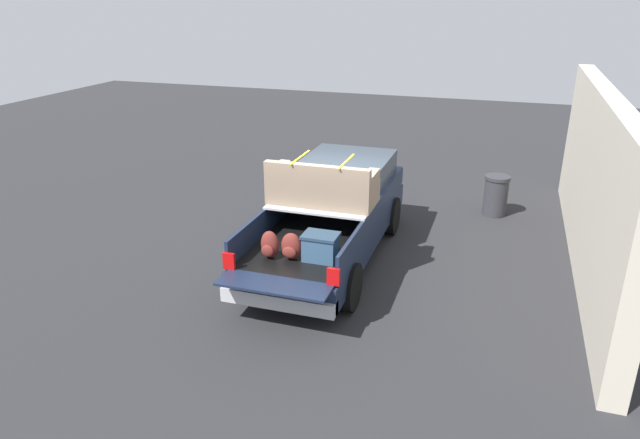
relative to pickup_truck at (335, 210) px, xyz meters
The scene contains 4 objects.
ground_plane 1.02m from the pickup_truck, behind, with size 40.00×40.00×0.00m, color #262628.
pickup_truck is the anchor object (origin of this frame).
building_facade 5.01m from the pickup_truck, 77.19° to the right, with size 9.40×0.36×3.36m, color beige.
trash_can 4.54m from the pickup_truck, 42.52° to the right, with size 0.60×0.60×0.98m.
Camera 1 is at (-10.14, -3.14, 5.08)m, focal length 32.44 mm.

